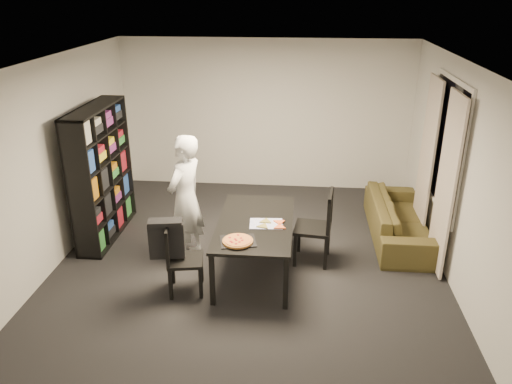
# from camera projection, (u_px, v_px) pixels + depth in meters

# --- Properties ---
(room) EXTENTS (5.01, 5.51, 2.61)m
(room) POSITION_uv_depth(u_px,v_px,m) (249.00, 170.00, 6.13)
(room) COLOR black
(room) RESTS_ON ground
(window_pane) EXTENTS (0.02, 1.40, 1.60)m
(window_pane) POSITION_uv_depth(u_px,v_px,m) (446.00, 145.00, 6.40)
(window_pane) COLOR black
(window_pane) RESTS_ON room
(window_frame) EXTENTS (0.03, 1.52, 1.72)m
(window_frame) POSITION_uv_depth(u_px,v_px,m) (446.00, 145.00, 6.40)
(window_frame) COLOR white
(window_frame) RESTS_ON room
(curtain_left) EXTENTS (0.03, 0.70, 2.25)m
(curtain_left) POSITION_uv_depth(u_px,v_px,m) (446.00, 185.00, 6.06)
(curtain_left) COLOR #C0B2A4
(curtain_left) RESTS_ON room
(curtain_right) EXTENTS (0.03, 0.70, 2.25)m
(curtain_right) POSITION_uv_depth(u_px,v_px,m) (427.00, 158.00, 7.02)
(curtain_right) COLOR #C0B2A4
(curtain_right) RESTS_ON room
(bookshelf) EXTENTS (0.35, 1.50, 1.90)m
(bookshelf) POSITION_uv_depth(u_px,v_px,m) (101.00, 174.00, 7.00)
(bookshelf) COLOR black
(bookshelf) RESTS_ON room
(dining_table) EXTENTS (0.92, 1.66, 0.69)m
(dining_table) POSITION_uv_depth(u_px,v_px,m) (255.00, 226.00, 6.19)
(dining_table) COLOR black
(dining_table) RESTS_ON room
(chair_left) EXTENTS (0.47, 0.47, 0.87)m
(chair_left) POSITION_uv_depth(u_px,v_px,m) (178.00, 254.00, 5.81)
(chair_left) COLOR black
(chair_left) RESTS_ON room
(chair_right) EXTENTS (0.51, 0.51, 0.99)m
(chair_right) POSITION_uv_depth(u_px,v_px,m) (320.00, 222.00, 6.43)
(chair_right) COLOR black
(chair_right) RESTS_ON room
(draped_jacket) EXTENTS (0.41, 0.23, 0.48)m
(draped_jacket) POSITION_uv_depth(u_px,v_px,m) (166.00, 238.00, 5.72)
(draped_jacket) COLOR black
(draped_jacket) RESTS_ON chair_left
(person) EXTENTS (0.61, 0.73, 1.70)m
(person) POSITION_uv_depth(u_px,v_px,m) (185.00, 199.00, 6.42)
(person) COLOR white
(person) RESTS_ON room
(baking_tray) EXTENTS (0.46, 0.40, 0.01)m
(baking_tray) POSITION_uv_depth(u_px,v_px,m) (238.00, 241.00, 5.69)
(baking_tray) COLOR black
(baking_tray) RESTS_ON dining_table
(pepperoni_pizza) EXTENTS (0.35, 0.35, 0.03)m
(pepperoni_pizza) POSITION_uv_depth(u_px,v_px,m) (238.00, 241.00, 5.65)
(pepperoni_pizza) COLOR #A2652F
(pepperoni_pizza) RESTS_ON dining_table
(kitchen_towel) EXTENTS (0.42, 0.33, 0.01)m
(kitchen_towel) POSITION_uv_depth(u_px,v_px,m) (266.00, 224.00, 6.11)
(kitchen_towel) COLOR white
(kitchen_towel) RESTS_ON dining_table
(pizza_slices) EXTENTS (0.44, 0.40, 0.01)m
(pizza_slices) POSITION_uv_depth(u_px,v_px,m) (272.00, 224.00, 6.08)
(pizza_slices) COLOR #C1753C
(pizza_slices) RESTS_ON dining_table
(sofa) EXTENTS (0.77, 1.97, 0.58)m
(sofa) POSITION_uv_depth(u_px,v_px,m) (399.00, 219.00, 7.17)
(sofa) COLOR #453F1B
(sofa) RESTS_ON room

